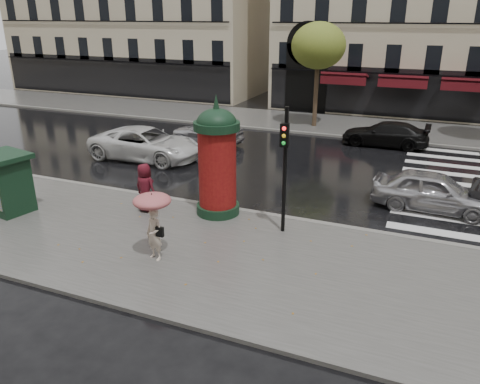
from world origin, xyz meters
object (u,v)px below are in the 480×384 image
at_px(car_white, 146,144).
at_px(man_burgundy, 145,188).
at_px(traffic_light, 285,159).
at_px(newsstand, 6,182).
at_px(woman_umbrella, 153,216).
at_px(car_silver, 433,191).
at_px(car_black, 385,134).
at_px(car_far_silver, 207,132).
at_px(morris_column, 217,158).
at_px(woman_red, 219,196).

bearing_deg(car_white, man_burgundy, -147.63).
bearing_deg(car_white, traffic_light, -123.18).
height_order(traffic_light, newsstand, traffic_light).
bearing_deg(man_burgundy, newsstand, 31.71).
relative_size(woman_umbrella, newsstand, 0.97).
xyz_separation_m(traffic_light, car_silver, (4.60, 4.31, -1.93)).
bearing_deg(woman_umbrella, car_black, 73.76).
bearing_deg(car_silver, car_far_silver, 69.06).
bearing_deg(car_silver, newsstand, 116.97).
bearing_deg(morris_column, woman_umbrella, -93.64).
relative_size(woman_umbrella, car_black, 0.45).
bearing_deg(car_black, car_silver, 17.45).
relative_size(car_black, car_far_silver, 1.13).
bearing_deg(morris_column, car_silver, 26.60).
height_order(man_burgundy, car_white, man_burgundy).
bearing_deg(car_silver, woman_umbrella, 137.98).
relative_size(man_burgundy, car_silver, 0.41).
bearing_deg(traffic_light, newsstand, -167.69).
bearing_deg(car_silver, car_black, 20.12).
relative_size(morris_column, car_white, 0.75).
bearing_deg(car_silver, woman_red, 120.98).
bearing_deg(woman_red, car_black, -114.92).
bearing_deg(newsstand, morris_column, 21.23).
xyz_separation_m(woman_red, car_white, (-6.66, 5.33, -0.05)).
bearing_deg(woman_red, traffic_light, 163.30).
relative_size(woman_red, man_burgundy, 0.81).
xyz_separation_m(woman_umbrella, car_far_silver, (-4.71, 13.00, -0.82)).
bearing_deg(car_black, car_white, -55.88).
bearing_deg(woman_red, morris_column, -54.96).
xyz_separation_m(traffic_light, car_white, (-9.24, 5.83, -1.88)).
xyz_separation_m(woman_red, car_far_silver, (-5.09, 9.26, -0.15)).
bearing_deg(car_far_silver, traffic_light, 41.52).
xyz_separation_m(newsstand, car_black, (11.85, 15.43, -0.57)).
relative_size(woman_red, car_white, 0.26).
relative_size(morris_column, car_far_silver, 1.05).
bearing_deg(car_white, morris_column, -129.36).
relative_size(woman_red, newsstand, 0.67).
relative_size(traffic_light, car_black, 0.90).
xyz_separation_m(woman_umbrella, woman_red, (0.38, 3.74, -0.67)).
bearing_deg(newsstand, traffic_light, 12.31).
bearing_deg(morris_column, car_far_silver, 118.57).
xyz_separation_m(woman_red, newsstand, (-7.42, -2.68, 0.39)).
relative_size(woman_red, car_silver, 0.33).
distance_m(woman_umbrella, newsstand, 7.13).
height_order(woman_umbrella, man_burgundy, woman_umbrella).
bearing_deg(traffic_light, car_white, 147.74).
height_order(car_silver, car_white, car_white).
distance_m(woman_umbrella, car_black, 17.20).
bearing_deg(man_burgundy, car_white, -47.64).
height_order(woman_red, traffic_light, traffic_light).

